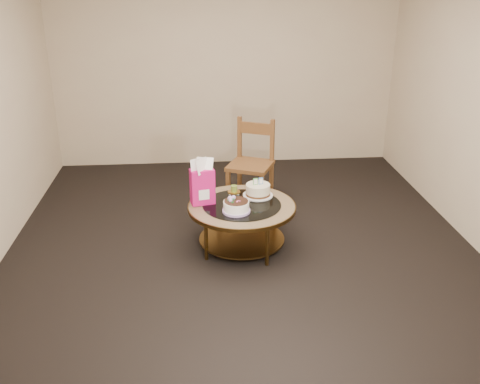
{
  "coord_description": "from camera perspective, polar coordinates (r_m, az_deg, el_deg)",
  "views": [
    {
      "loc": [
        -0.4,
        -4.56,
        2.52
      ],
      "look_at": [
        -0.02,
        0.02,
        0.58
      ],
      "focal_mm": 40.0,
      "sensor_mm": 36.0,
      "label": 1
    }
  ],
  "objects": [
    {
      "name": "coffee_table",
      "position": [
        5.05,
        0.19,
        -2.16
      ],
      "size": [
        1.02,
        1.02,
        0.46
      ],
      "color": "brown",
      "rests_on": "ground"
    },
    {
      "name": "cream_cake",
      "position": [
        5.19,
        1.93,
        0.19
      ],
      "size": [
        0.29,
        0.29,
        0.19
      ],
      "rotation": [
        0.0,
        0.0,
        0.22
      ],
      "color": "white",
      "rests_on": "coffee_table"
    },
    {
      "name": "ground",
      "position": [
        5.22,
        0.19,
        -5.92
      ],
      "size": [
        5.0,
        5.0,
        0.0
      ],
      "primitive_type": "plane",
      "color": "black",
      "rests_on": "ground"
    },
    {
      "name": "pillar_candle",
      "position": [
        5.25,
        -0.64,
        0.16
      ],
      "size": [
        0.12,
        0.12,
        0.09
      ],
      "rotation": [
        0.0,
        0.0,
        -0.07
      ],
      "color": "#CDB954",
      "rests_on": "coffee_table"
    },
    {
      "name": "gift_bag",
      "position": [
        4.97,
        -4.05,
        1.1
      ],
      "size": [
        0.24,
        0.2,
        0.44
      ],
      "rotation": [
        0.0,
        0.0,
        0.22
      ],
      "color": "#E7157A",
      "rests_on": "coffee_table"
    },
    {
      "name": "room_walls",
      "position": [
        4.68,
        0.21,
        10.87
      ],
      "size": [
        4.52,
        5.02,
        2.61
      ],
      "color": "beige",
      "rests_on": "ground"
    },
    {
      "name": "decorated_cake",
      "position": [
        4.85,
        -0.42,
        -1.59
      ],
      "size": [
        0.26,
        0.26,
        0.15
      ],
      "rotation": [
        0.0,
        0.0,
        0.15
      ],
      "color": "#BD9ADA",
      "rests_on": "coffee_table"
    },
    {
      "name": "dining_chair",
      "position": [
        5.97,
        1.23,
        3.08
      ],
      "size": [
        0.59,
        0.59,
        0.97
      ],
      "rotation": [
        0.0,
        0.0,
        -0.41
      ],
      "color": "brown",
      "rests_on": "ground"
    }
  ]
}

